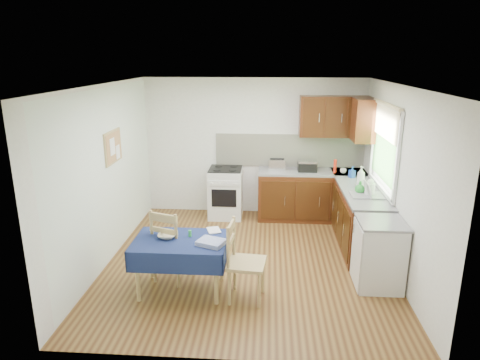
# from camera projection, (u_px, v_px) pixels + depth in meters

# --- Properties ---
(floor) EXTENTS (4.20, 4.20, 0.00)m
(floor) POSITION_uv_depth(u_px,v_px,m) (248.00, 261.00, 6.19)
(floor) COLOR #4E2D14
(floor) RESTS_ON ground
(ceiling) EXTENTS (4.00, 4.20, 0.02)m
(ceiling) POSITION_uv_depth(u_px,v_px,m) (249.00, 85.00, 5.49)
(ceiling) COLOR white
(ceiling) RESTS_ON wall_back
(wall_back) EXTENTS (4.00, 0.02, 2.50)m
(wall_back) POSITION_uv_depth(u_px,v_px,m) (254.00, 147.00, 7.86)
(wall_back) COLOR white
(wall_back) RESTS_ON ground
(wall_front) EXTENTS (4.00, 0.02, 2.50)m
(wall_front) POSITION_uv_depth(u_px,v_px,m) (236.00, 243.00, 3.83)
(wall_front) COLOR white
(wall_front) RESTS_ON ground
(wall_left) EXTENTS (0.02, 4.20, 2.50)m
(wall_left) POSITION_uv_depth(u_px,v_px,m) (106.00, 176.00, 5.98)
(wall_left) COLOR white
(wall_left) RESTS_ON ground
(wall_right) EXTENTS (0.02, 4.20, 2.50)m
(wall_right) POSITION_uv_depth(u_px,v_px,m) (397.00, 181.00, 5.71)
(wall_right) COLOR white
(wall_right) RESTS_ON ground
(base_cabinets) EXTENTS (1.90, 2.30, 0.86)m
(base_cabinets) POSITION_uv_depth(u_px,v_px,m) (332.00, 206.00, 7.19)
(base_cabinets) COLOR #321D08
(base_cabinets) RESTS_ON ground
(worktop_back) EXTENTS (1.90, 0.60, 0.04)m
(worktop_back) POSITION_uv_depth(u_px,v_px,m) (312.00, 172.00, 7.60)
(worktop_back) COLOR slate
(worktop_back) RESTS_ON base_cabinets
(worktop_right) EXTENTS (0.60, 1.70, 0.04)m
(worktop_right) POSITION_uv_depth(u_px,v_px,m) (362.00, 192.00, 6.46)
(worktop_right) COLOR slate
(worktop_right) RESTS_ON base_cabinets
(worktop_corner) EXTENTS (0.60, 0.60, 0.04)m
(worktop_corner) POSITION_uv_depth(u_px,v_px,m) (349.00, 172.00, 7.56)
(worktop_corner) COLOR slate
(worktop_corner) RESTS_ON base_cabinets
(splashback) EXTENTS (2.70, 0.02, 0.60)m
(splashback) POSITION_uv_depth(u_px,v_px,m) (289.00, 150.00, 7.81)
(splashback) COLOR #EFE9CB
(splashback) RESTS_ON wall_back
(upper_cabinets) EXTENTS (1.20, 0.85, 0.70)m
(upper_cabinets) POSITION_uv_depth(u_px,v_px,m) (343.00, 118.00, 7.30)
(upper_cabinets) COLOR #321D08
(upper_cabinets) RESTS_ON wall_back
(stove) EXTENTS (0.60, 0.61, 0.92)m
(stove) POSITION_uv_depth(u_px,v_px,m) (226.00, 192.00, 7.82)
(stove) COLOR silver
(stove) RESTS_ON ground
(window) EXTENTS (0.04, 1.48, 1.26)m
(window) POSITION_uv_depth(u_px,v_px,m) (385.00, 142.00, 6.27)
(window) COLOR #2C5824
(window) RESTS_ON wall_right
(fridge) EXTENTS (0.58, 0.60, 0.89)m
(fridge) POSITION_uv_depth(u_px,v_px,m) (379.00, 254.00, 5.43)
(fridge) COLOR silver
(fridge) RESTS_ON ground
(corkboard) EXTENTS (0.04, 0.62, 0.47)m
(corkboard) POSITION_uv_depth(u_px,v_px,m) (113.00, 147.00, 6.16)
(corkboard) COLOR tan
(corkboard) RESTS_ON wall_left
(dining_table) EXTENTS (1.14, 0.78, 0.69)m
(dining_table) POSITION_uv_depth(u_px,v_px,m) (181.00, 248.00, 5.27)
(dining_table) COLOR #101743
(dining_table) RESTS_ON ground
(chair_far) EXTENTS (0.57, 0.57, 1.01)m
(chair_far) POSITION_uv_depth(u_px,v_px,m) (171.00, 243.00, 5.53)
(chair_far) COLOR tan
(chair_far) RESTS_ON ground
(chair_near) EXTENTS (0.48, 0.48, 0.99)m
(chair_near) POSITION_uv_depth(u_px,v_px,m) (242.00, 259.00, 5.11)
(chair_near) COLOR tan
(chair_near) RESTS_ON ground
(toaster) EXTENTS (0.29, 0.18, 0.22)m
(toaster) POSITION_uv_depth(u_px,v_px,m) (277.00, 165.00, 7.61)
(toaster) COLOR silver
(toaster) RESTS_ON worktop_back
(sandwich_press) EXTENTS (0.33, 0.28, 0.19)m
(sandwich_press) POSITION_uv_depth(u_px,v_px,m) (307.00, 166.00, 7.57)
(sandwich_press) COLOR black
(sandwich_press) RESTS_ON worktop_back
(sauce_bottle) EXTENTS (0.05, 0.05, 0.24)m
(sauce_bottle) POSITION_uv_depth(u_px,v_px,m) (335.00, 166.00, 7.42)
(sauce_bottle) COLOR red
(sauce_bottle) RESTS_ON worktop_back
(yellow_packet) EXTENTS (0.15, 0.13, 0.18)m
(yellow_packet) POSITION_uv_depth(u_px,v_px,m) (311.00, 165.00, 7.66)
(yellow_packet) COLOR gold
(yellow_packet) RESTS_ON worktop_back
(dish_rack) EXTENTS (0.46, 0.35, 0.22)m
(dish_rack) POSITION_uv_depth(u_px,v_px,m) (367.00, 194.00, 6.22)
(dish_rack) COLOR gray
(dish_rack) RESTS_ON worktop_right
(kettle) EXTENTS (0.15, 0.15, 0.24)m
(kettle) POSITION_uv_depth(u_px,v_px,m) (370.00, 188.00, 6.24)
(kettle) COLOR silver
(kettle) RESTS_ON worktop_right
(cup) EXTENTS (0.12, 0.12, 0.09)m
(cup) POSITION_uv_depth(u_px,v_px,m) (343.00, 171.00, 7.41)
(cup) COLOR silver
(cup) RESTS_ON worktop_back
(soap_bottle_a) EXTENTS (0.17, 0.17, 0.33)m
(soap_bottle_a) POSITION_uv_depth(u_px,v_px,m) (361.00, 177.00, 6.61)
(soap_bottle_a) COLOR silver
(soap_bottle_a) RESTS_ON worktop_right
(soap_bottle_b) EXTENTS (0.12, 0.12, 0.19)m
(soap_bottle_b) POSITION_uv_depth(u_px,v_px,m) (352.00, 172.00, 7.15)
(soap_bottle_b) COLOR #1E4AB2
(soap_bottle_b) RESTS_ON worktop_right
(soap_bottle_c) EXTENTS (0.19, 0.19, 0.18)m
(soap_bottle_c) POSITION_uv_depth(u_px,v_px,m) (360.00, 187.00, 6.33)
(soap_bottle_c) COLOR green
(soap_bottle_c) RESTS_ON worktop_right
(plate_bowl) EXTENTS (0.23, 0.23, 0.06)m
(plate_bowl) POSITION_uv_depth(u_px,v_px,m) (167.00, 236.00, 5.30)
(plate_bowl) COLOR beige
(plate_bowl) RESTS_ON dining_table
(book) EXTENTS (0.22, 0.26, 0.02)m
(book) POSITION_uv_depth(u_px,v_px,m) (208.00, 231.00, 5.49)
(book) COLOR white
(book) RESTS_ON dining_table
(spice_jar) EXTENTS (0.04, 0.04, 0.08)m
(spice_jar) POSITION_uv_depth(u_px,v_px,m) (190.00, 233.00, 5.33)
(spice_jar) COLOR green
(spice_jar) RESTS_ON dining_table
(tea_towel) EXTENTS (0.38, 0.34, 0.06)m
(tea_towel) POSITION_uv_depth(u_px,v_px,m) (211.00, 242.00, 5.11)
(tea_towel) COLOR #2A439A
(tea_towel) RESTS_ON dining_table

